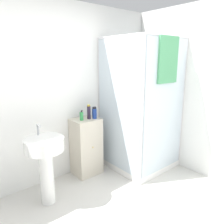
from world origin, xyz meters
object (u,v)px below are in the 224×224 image
sink (45,157)px  soap_dispenser (82,116)px  shampoo_bottle_tall_black (89,112)px  shampoo_bottle_blue (94,113)px

sink → soap_dispenser: 0.82m
sink → shampoo_bottle_tall_black: (0.81, 0.27, 0.37)m
soap_dispenser → shampoo_bottle_blue: 0.20m
sink → shampoo_bottle_tall_black: shampoo_bottle_tall_black is taller
shampoo_bottle_tall_black → shampoo_bottle_blue: (0.07, -0.04, -0.02)m
shampoo_bottle_blue → shampoo_bottle_tall_black: bearing=154.1°
shampoo_bottle_tall_black → shampoo_bottle_blue: 0.08m
soap_dispenser → shampoo_bottle_tall_black: size_ratio=0.69×
sink → shampoo_bottle_blue: bearing=14.8°
shampoo_bottle_blue → soap_dispenser: bearing=166.5°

